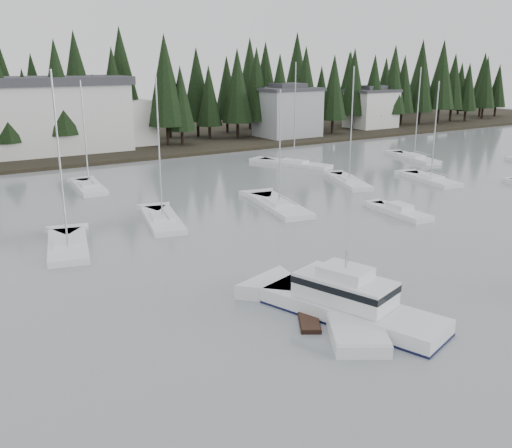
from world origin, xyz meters
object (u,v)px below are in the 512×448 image
(sailboat_0, at_px, (279,207))
(runabout_1, at_px, (399,213))
(cabin_cruiser_center, at_px, (349,306))
(house_east_b, at_px, (371,108))
(lobster_boat_brown, at_px, (348,311))
(sailboat_6, at_px, (163,222))
(sailboat_5, at_px, (89,189))
(sailboat_11, at_px, (349,183))
(harbor_inn, at_px, (56,116))
(sailboat_2, at_px, (414,159))
(sailboat_1, at_px, (294,165))
(house_east_a, at_px, (288,111))
(sailboat_10, at_px, (68,248))
(sailboat_9, at_px, (431,181))

(sailboat_0, xyz_separation_m, runabout_1, (8.09, -7.94, 0.08))
(cabin_cruiser_center, bearing_deg, sailboat_0, -43.59)
(house_east_b, distance_m, lobster_boat_brown, 89.03)
(sailboat_6, bearing_deg, house_east_b, -43.20)
(sailboat_5, relative_size, sailboat_11, 0.90)
(harbor_inn, height_order, lobster_boat_brown, harbor_inn)
(cabin_cruiser_center, xyz_separation_m, sailboat_6, (-1.13, 23.34, -0.60))
(sailboat_2, relative_size, sailboat_6, 1.02)
(cabin_cruiser_center, xyz_separation_m, sailboat_1, (25.09, 39.69, -0.60))
(house_east_a, xyz_separation_m, runabout_1, (-21.06, -47.63, -4.77))
(sailboat_0, height_order, sailboat_11, sailboat_11)
(sailboat_11, bearing_deg, harbor_inn, 51.02)
(house_east_a, height_order, cabin_cruiser_center, house_east_a)
(house_east_a, bearing_deg, sailboat_10, -140.32)
(harbor_inn, xyz_separation_m, sailboat_2, (41.73, -31.79, -5.70))
(harbor_inn, distance_m, cabin_cruiser_center, 66.32)
(sailboat_5, distance_m, runabout_1, 33.46)
(sailboat_10, bearing_deg, house_east_a, -36.48)
(sailboat_2, xyz_separation_m, runabout_1, (-23.82, -20.18, 0.06))
(sailboat_1, relative_size, runabout_1, 2.01)
(sailboat_2, bearing_deg, house_east_b, -18.75)
(sailboat_2, bearing_deg, sailboat_6, 118.56)
(sailboat_5, height_order, sailboat_10, sailboat_10)
(sailboat_10, bearing_deg, sailboat_11, -65.37)
(house_east_a, height_order, runabout_1, house_east_a)
(sailboat_0, distance_m, runabout_1, 11.33)
(house_east_b, relative_size, sailboat_0, 0.81)
(house_east_a, relative_size, sailboat_2, 0.80)
(house_east_a, bearing_deg, sailboat_0, -126.29)
(house_east_a, relative_size, sailboat_10, 0.77)
(sailboat_0, distance_m, sailboat_9, 22.09)
(sailboat_2, distance_m, sailboat_9, 15.23)
(lobster_boat_brown, bearing_deg, harbor_inn, 31.20)
(sailboat_1, bearing_deg, runabout_1, 143.24)
(house_east_a, relative_size, sailboat_5, 0.86)
(sailboat_1, bearing_deg, sailboat_11, 151.02)
(sailboat_10, xyz_separation_m, runabout_1, (28.70, -6.35, 0.05))
(cabin_cruiser_center, distance_m, sailboat_5, 40.10)
(lobster_boat_brown, xyz_separation_m, sailboat_11, (23.85, 27.06, -0.38))
(sailboat_0, relative_size, sailboat_11, 0.86)
(cabin_cruiser_center, bearing_deg, house_east_b, -62.18)
(sailboat_9, bearing_deg, sailboat_6, 101.05)
(sailboat_1, height_order, runabout_1, sailboat_1)
(sailboat_5, xyz_separation_m, sailboat_11, (26.28, -13.07, 0.01))
(house_east_a, xyz_separation_m, sailboat_2, (2.77, -27.45, -4.83))
(house_east_b, bearing_deg, cabin_cruiser_center, -134.03)
(house_east_b, xyz_separation_m, sailboat_0, (-51.15, -41.69, -4.35))
(lobster_boat_brown, xyz_separation_m, runabout_1, (18.81, 14.27, -0.33))
(house_east_b, bearing_deg, lobster_boat_brown, -134.07)
(cabin_cruiser_center, height_order, sailboat_11, sailboat_11)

